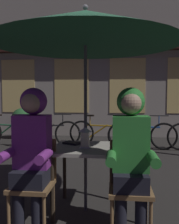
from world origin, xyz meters
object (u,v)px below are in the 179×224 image
(person_left_hooded, at_px, (32,144))
(book, at_px, (72,143))
(bicycle_nearest, at_px, (7,133))
(potted_plant, at_px, (22,121))
(cafe_table, at_px, (86,156))
(person_right_hooded, at_px, (131,146))
(bicycle_fourth, at_px, (142,135))
(chair_left, at_px, (34,178))
(lantern, at_px, (85,137))
(chair_right, at_px, (130,181))
(bicycle_third, at_px, (101,133))
(patio_umbrella, at_px, (85,28))
(bicycle_second, at_px, (47,133))

(person_left_hooded, relative_size, book, 7.00)
(bicycle_nearest, height_order, potted_plant, potted_plant)
(potted_plant, bearing_deg, cafe_table, -60.76)
(cafe_table, distance_m, person_left_hooded, 0.67)
(person_right_hooded, distance_m, potted_plant, 5.65)
(bicycle_fourth, bearing_deg, chair_left, -111.64)
(chair_left, bearing_deg, lantern, 34.54)
(lantern, bearing_deg, chair_right, -34.64)
(chair_left, height_order, bicycle_nearest, chair_left)
(cafe_table, relative_size, bicycle_third, 0.44)
(patio_umbrella, height_order, person_right_hooded, patio_umbrella)
(chair_left, relative_size, bicycle_fourth, 0.52)
(cafe_table, xyz_separation_m, chair_left, (-0.48, -0.37, -0.15))
(person_right_hooded, xyz_separation_m, bicycle_third, (-0.52, 3.90, -0.50))
(chair_left, height_order, potted_plant, potted_plant)
(person_left_hooded, relative_size, bicycle_fourth, 0.83)
(chair_left, distance_m, person_right_hooded, 1.03)
(person_right_hooded, distance_m, bicycle_third, 3.97)
(chair_left, xyz_separation_m, potted_plant, (-1.98, 4.76, 0.05))
(book, height_order, potted_plant, potted_plant)
(patio_umbrella, relative_size, person_right_hooded, 1.65)
(patio_umbrella, height_order, bicycle_second, patio_umbrella)
(chair_right, distance_m, bicycle_third, 3.88)
(bicycle_nearest, height_order, bicycle_fourth, same)
(bicycle_nearest, distance_m, potted_plant, 1.06)
(person_right_hooded, height_order, bicycle_second, person_right_hooded)
(chair_left, bearing_deg, bicycle_third, 83.41)
(cafe_table, xyz_separation_m, bicycle_third, (-0.04, 3.48, -0.29))
(cafe_table, relative_size, person_left_hooded, 0.53)
(patio_umbrella, height_order, chair_left, patio_umbrella)
(bicycle_nearest, relative_size, bicycle_fourth, 0.98)
(cafe_table, bearing_deg, person_right_hooded, -41.57)
(bicycle_nearest, bearing_deg, person_left_hooded, -62.53)
(bicycle_fourth, distance_m, book, 3.38)
(chair_right, bearing_deg, person_right_hooded, -90.00)
(chair_left, distance_m, bicycle_nearest, 4.20)
(book, bearing_deg, chair_left, -93.12)
(bicycle_fourth, bearing_deg, person_left_hooded, -111.34)
(cafe_table, bearing_deg, bicycle_fourth, 73.53)
(person_left_hooded, distance_m, bicycle_nearest, 4.28)
(cafe_table, relative_size, bicycle_fourth, 0.44)
(lantern, bearing_deg, potted_plant, 119.04)
(lantern, distance_m, bicycle_third, 3.55)
(chair_right, xyz_separation_m, person_right_hooded, (0.00, -0.06, 0.36))
(person_right_hooded, relative_size, potted_plant, 1.52)
(chair_right, xyz_separation_m, potted_plant, (-2.94, 4.76, 0.05))
(chair_left, height_order, bicycle_fourth, chair_left)
(bicycle_nearest, bearing_deg, cafe_table, -53.88)
(chair_left, height_order, bicycle_third, chair_left)
(bicycle_third, distance_m, bicycle_fourth, 1.03)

